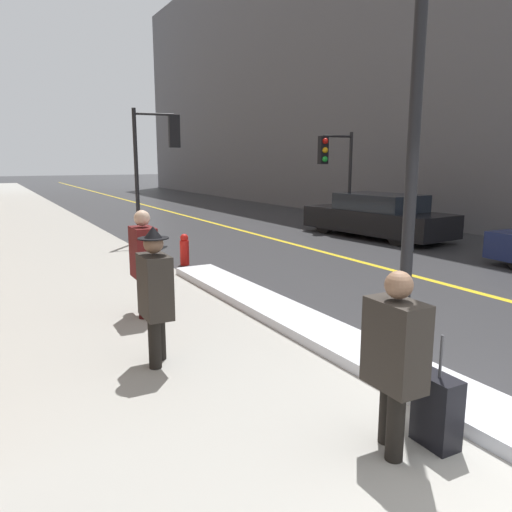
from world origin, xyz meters
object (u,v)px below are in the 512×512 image
at_px(pedestrian_with_shoulder_bag, 143,258).
at_px(fire_hydrant, 185,250).
at_px(pedestrian_trailing, 395,354).
at_px(rolling_suitcase, 437,412).
at_px(lamp_post, 416,100).
at_px(parked_car_black, 377,216).
at_px(pedestrian_in_glasses, 155,291).
at_px(traffic_light_far, 333,160).
at_px(traffic_light_near, 160,147).

xyz_separation_m(pedestrian_with_shoulder_bag, fire_hydrant, (1.85, 3.20, -0.53)).
bearing_deg(pedestrian_trailing, rolling_suitcase, 74.32).
bearing_deg(lamp_post, parked_car_black, 49.00).
bearing_deg(pedestrian_in_glasses, rolling_suitcase, 29.65).
xyz_separation_m(lamp_post, pedestrian_in_glasses, (-2.08, 1.68, -1.98)).
height_order(pedestrian_trailing, parked_car_black, pedestrian_trailing).
xyz_separation_m(pedestrian_trailing, fire_hydrant, (1.19, 7.62, -0.48)).
relative_size(lamp_post, parked_car_black, 0.97).
distance_m(traffic_light_far, parked_car_black, 2.71).
xyz_separation_m(traffic_light_far, pedestrian_in_glasses, (-8.75, -8.21, -1.44)).
bearing_deg(pedestrian_trailing, fire_hydrant, 172.53).
bearing_deg(rolling_suitcase, lamp_post, 149.74).
bearing_deg(rolling_suitcase, traffic_light_far, 147.60).
bearing_deg(traffic_light_near, rolling_suitcase, -90.16).
xyz_separation_m(traffic_light_far, pedestrian_with_shoulder_bag, (-8.34, -6.37, -1.43)).
bearing_deg(fire_hydrant, lamp_post, -91.51).
height_order(pedestrian_in_glasses, pedestrian_with_shoulder_bag, same).
bearing_deg(pedestrian_with_shoulder_bag, pedestrian_in_glasses, -11.22).
xyz_separation_m(lamp_post, traffic_light_far, (6.67, 9.88, -0.54)).
relative_size(traffic_light_far, pedestrian_in_glasses, 2.02).
xyz_separation_m(traffic_light_far, pedestrian_trailing, (-7.68, -10.79, -1.48)).
distance_m(traffic_light_far, fire_hydrant, 7.49).
bearing_deg(parked_car_black, traffic_light_near, 60.96).
xyz_separation_m(traffic_light_far, rolling_suitcase, (-7.30, -10.91, -2.01)).
height_order(parked_car_black, fire_hydrant, parked_car_black).
distance_m(lamp_post, pedestrian_trailing, 2.44).
relative_size(parked_car_black, fire_hydrant, 6.97).
distance_m(rolling_suitcase, fire_hydrant, 7.78).
relative_size(traffic_light_near, pedestrian_trailing, 2.49).
distance_m(traffic_light_far, pedestrian_trailing, 13.33).
height_order(traffic_light_near, pedestrian_trailing, traffic_light_near).
height_order(traffic_light_far, fire_hydrant, traffic_light_far).
xyz_separation_m(pedestrian_trailing, pedestrian_in_glasses, (-1.07, 2.58, 0.05)).
bearing_deg(fire_hydrant, pedestrian_in_glasses, -114.19).
bearing_deg(pedestrian_in_glasses, pedestrian_with_shoulder_bag, 168.78).
bearing_deg(rolling_suitcase, pedestrian_trailing, -105.68).
bearing_deg(pedestrian_in_glasses, traffic_light_near, 162.39).
bearing_deg(pedestrian_with_shoulder_bag, pedestrian_trailing, 9.93).
xyz_separation_m(rolling_suitcase, fire_hydrant, (0.81, 7.73, 0.04)).
height_order(lamp_post, fire_hydrant, lamp_post).
distance_m(pedestrian_with_shoulder_bag, parked_car_black, 9.44).
height_order(pedestrian_in_glasses, fire_hydrant, pedestrian_in_glasses).
bearing_deg(rolling_suitcase, traffic_light_near, 173.77).
bearing_deg(pedestrian_trailing, traffic_light_near, 171.80).
bearing_deg(pedestrian_in_glasses, traffic_light_far, 134.55).
bearing_deg(fire_hydrant, traffic_light_far, 26.06).
relative_size(pedestrian_with_shoulder_bag, rolling_suitcase, 1.67).
distance_m(traffic_light_near, pedestrian_trailing, 11.50).
relative_size(traffic_light_near, parked_car_black, 0.76).
distance_m(pedestrian_trailing, pedestrian_in_glasses, 2.80).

